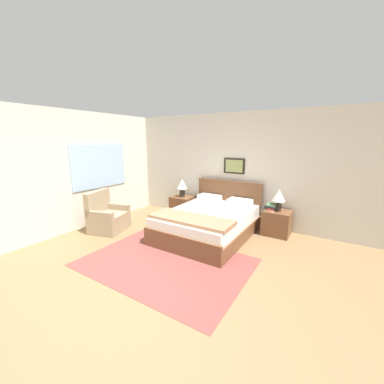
{
  "coord_description": "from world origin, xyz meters",
  "views": [
    {
      "loc": [
        2.26,
        -1.96,
        1.98
      ],
      "look_at": [
        -0.1,
        1.81,
        0.99
      ],
      "focal_mm": 22.0,
      "sensor_mm": 36.0,
      "label": 1
    }
  ],
  "objects": [
    {
      "name": "wall_back",
      "position": [
        0.0,
        3.31,
        1.3
      ],
      "size": [
        7.61,
        0.09,
        2.6
      ],
      "color": "beige",
      "rests_on": "ground_plane"
    },
    {
      "name": "armchair",
      "position": [
        -1.95,
        1.24,
        0.29
      ],
      "size": [
        0.82,
        0.88,
        0.89
      ],
      "rotation": [
        0.0,
        0.0,
        -1.3
      ],
      "color": "#998466",
      "rests_on": "ground_plane"
    },
    {
      "name": "nightstand_near_window",
      "position": [
        -1.14,
        2.99,
        0.26
      ],
      "size": [
        0.55,
        0.5,
        0.52
      ],
      "color": "brown",
      "rests_on": "ground_plane"
    },
    {
      "name": "table_lamp_near_window",
      "position": [
        -1.14,
        2.99,
        0.82
      ],
      "size": [
        0.27,
        0.27,
        0.46
      ],
      "color": "#2D2823",
      "rests_on": "nightstand_near_window"
    },
    {
      "name": "table_lamp_by_door",
      "position": [
        1.28,
        2.99,
        0.82
      ],
      "size": [
        0.27,
        0.27,
        0.46
      ],
      "color": "#2D2823",
      "rests_on": "nightstand_by_door"
    },
    {
      "name": "ground_plane",
      "position": [
        0.0,
        0.0,
        0.0
      ],
      "size": [
        16.0,
        16.0,
        0.0
      ],
      "primitive_type": "plane",
      "color": "olive"
    },
    {
      "name": "bed",
      "position": [
        0.07,
        2.19,
        0.29
      ],
      "size": [
        1.61,
        2.12,
        1.03
      ],
      "color": "brown",
      "rests_on": "ground_plane"
    },
    {
      "name": "book_novel_upper",
      "position": [
        1.16,
        2.95,
        0.61
      ],
      "size": [
        0.23,
        0.25,
        0.04
      ],
      "rotation": [
        0.0,
        0.0,
        -0.07
      ],
      "color": "#232328",
      "rests_on": "book_hardcover_middle"
    },
    {
      "name": "book_hardcover_middle",
      "position": [
        1.16,
        2.95,
        0.57
      ],
      "size": [
        0.17,
        0.27,
        0.04
      ],
      "rotation": [
        0.0,
        0.0,
        0.12
      ],
      "color": "#B7332D",
      "rests_on": "book_thick_bottom"
    },
    {
      "name": "area_rug_main",
      "position": [
        0.02,
        0.8,
        0.0
      ],
      "size": [
        2.65,
        1.89,
        0.01
      ],
      "color": "brown",
      "rests_on": "ground_plane"
    },
    {
      "name": "book_slim_near_top",
      "position": [
        1.16,
        2.95,
        0.64
      ],
      "size": [
        0.2,
        0.23,
        0.03
      ],
      "rotation": [
        0.0,
        0.0,
        0.06
      ],
      "color": "#4C7551",
      "rests_on": "book_novel_upper"
    },
    {
      "name": "nightstand_by_door",
      "position": [
        1.28,
        2.99,
        0.26
      ],
      "size": [
        0.55,
        0.5,
        0.52
      ],
      "color": "brown",
      "rests_on": "ground_plane"
    },
    {
      "name": "book_thick_bottom",
      "position": [
        1.16,
        2.95,
        0.54
      ],
      "size": [
        0.22,
        0.3,
        0.03
      ],
      "rotation": [
        0.0,
        0.0,
        -0.16
      ],
      "color": "beige",
      "rests_on": "nightstand_by_door"
    },
    {
      "name": "wall_left",
      "position": [
        -2.63,
        1.64,
        1.3
      ],
      "size": [
        0.08,
        5.68,
        2.6
      ],
      "color": "beige",
      "rests_on": "ground_plane"
    }
  ]
}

